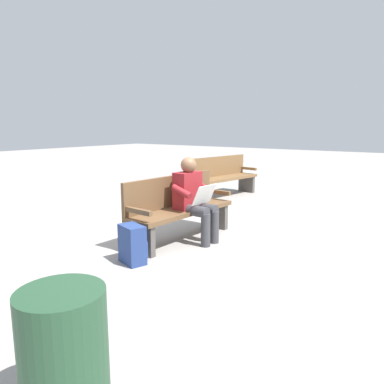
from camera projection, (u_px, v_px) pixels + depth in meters
ground_plane at (182, 239)px, 5.31m from camera, size 40.00×40.00×0.00m
bench_near at (179, 207)px, 5.27m from camera, size 1.83×0.60×0.90m
person_seated at (194, 197)px, 5.14m from camera, size 0.59×0.59×1.18m
backpack at (133, 244)px, 4.35m from camera, size 0.32×0.38×0.46m
bench_far at (223, 176)px, 8.50m from camera, size 1.86×0.78×0.90m
trash_bin at (64, 354)px, 2.03m from camera, size 0.48×0.48×0.74m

